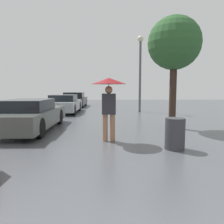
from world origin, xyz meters
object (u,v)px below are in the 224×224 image
(parked_car_third, at_px, (64,104))
(parked_car_farthest, at_px, (75,100))
(trash_bin, at_px, (175,134))
(street_lamp, at_px, (140,63))
(parked_car_second, at_px, (30,115))
(pedestrian, at_px, (109,92))
(tree, at_px, (174,44))

(parked_car_third, distance_m, parked_car_farthest, 5.15)
(trash_bin, bearing_deg, street_lamp, 87.40)
(trash_bin, bearing_deg, parked_car_third, 117.87)
(street_lamp, bearing_deg, parked_car_farthest, 138.46)
(parked_car_second, relative_size, street_lamp, 0.90)
(parked_car_second, bearing_deg, pedestrian, -31.10)
(parked_car_second, xyz_separation_m, street_lamp, (5.14, 6.62, 2.69))
(street_lamp, height_order, trash_bin, street_lamp)
(pedestrian, bearing_deg, trash_bin, -28.07)
(parked_car_second, height_order, parked_car_farthest, parked_car_farthest)
(pedestrian, xyz_separation_m, trash_bin, (1.73, -0.92, -1.08))
(parked_car_farthest, height_order, trash_bin, parked_car_farthest)
(tree, bearing_deg, pedestrian, -139.75)
(parked_car_third, height_order, tree, tree)
(parked_car_farthest, relative_size, street_lamp, 0.79)
(parked_car_second, bearing_deg, tree, 3.76)
(parked_car_farthest, relative_size, tree, 0.92)
(parked_car_third, relative_size, parked_car_farthest, 1.01)
(pedestrian, xyz_separation_m, street_lamp, (2.15, 8.42, 1.78))
(trash_bin, bearing_deg, parked_car_farthest, 108.80)
(pedestrian, xyz_separation_m, tree, (2.56, 2.17, 1.81))
(parked_car_farthest, bearing_deg, pedestrian, -76.96)
(parked_car_second, relative_size, parked_car_farthest, 1.13)
(parked_car_second, distance_m, parked_car_third, 6.04)
(parked_car_third, bearing_deg, street_lamp, 6.51)
(pedestrian, distance_m, tree, 3.81)
(parked_car_second, bearing_deg, trash_bin, -30.01)
(tree, bearing_deg, street_lamp, 93.73)
(pedestrian, bearing_deg, tree, 40.25)
(parked_car_second, relative_size, parked_car_third, 1.12)
(parked_car_third, bearing_deg, parked_car_farthest, 91.16)
(pedestrian, relative_size, tree, 0.43)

